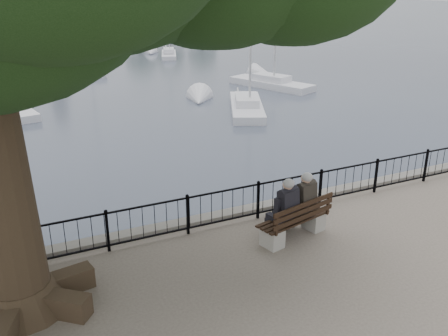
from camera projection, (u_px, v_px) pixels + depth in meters
harbor at (216, 234)px, 13.56m from camera, size 260.00×260.00×1.20m
railing at (224, 206)px, 12.76m from camera, size 22.06×0.06×1.00m
bench at (295, 224)px, 12.21m from camera, size 2.09×1.04×1.06m
person_left at (282, 212)px, 11.95m from camera, size 0.60×0.90×1.68m
person_right at (300, 205)px, 12.31m from camera, size 0.60×0.90×1.68m
lion_monument at (50, 26)px, 53.31m from camera, size 5.90×5.90×8.73m
sailboat_b at (12, 107)px, 27.46m from camera, size 2.48×5.58×11.36m
sailboat_c at (247, 105)px, 27.93m from camera, size 4.08×6.24×12.94m
sailboat_d at (271, 83)px, 34.04m from camera, size 3.90×6.35×9.92m
sailboat_f at (90, 68)px, 39.37m from camera, size 1.86×5.75×11.99m
sailboat_g at (169, 54)px, 47.10m from camera, size 2.79×4.88×8.24m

